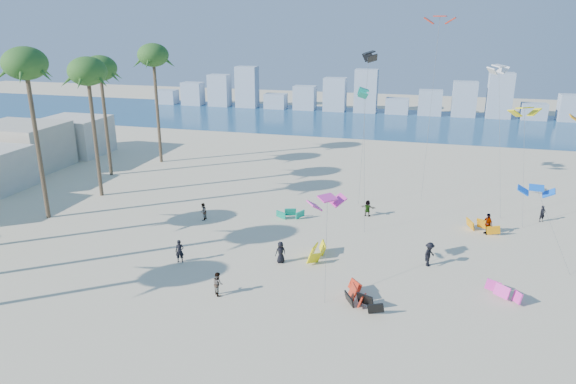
# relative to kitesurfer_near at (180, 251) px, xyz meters

# --- Properties ---
(ground) EXTENTS (220.00, 220.00, 0.00)m
(ground) POSITION_rel_kitesurfer_near_xyz_m (4.10, -10.48, -0.90)
(ground) COLOR beige
(ground) RESTS_ON ground
(ocean) EXTENTS (220.00, 220.00, 0.00)m
(ocean) POSITION_rel_kitesurfer_near_xyz_m (4.10, 61.52, -0.89)
(ocean) COLOR navy
(ocean) RESTS_ON ground
(kitesurfer_near) EXTENTS (0.76, 0.61, 1.79)m
(kitesurfer_near) POSITION_rel_kitesurfer_near_xyz_m (0.00, 0.00, 0.00)
(kitesurfer_near) COLOR black
(kitesurfer_near) RESTS_ON ground
(kitesurfer_mid) EXTENTS (1.00, 1.00, 1.64)m
(kitesurfer_mid) POSITION_rel_kitesurfer_near_xyz_m (4.71, -3.90, -0.08)
(kitesurfer_mid) COLOR gray
(kitesurfer_mid) RESTS_ON ground
(kitesurfers_far) EXTENTS (30.91, 15.11, 1.90)m
(kitesurfers_far) POSITION_rel_kitesurfer_near_xyz_m (14.34, 8.35, -0.02)
(kitesurfers_far) COLOR black
(kitesurfers_far) RESTS_ON ground
(grounded_kites) EXTENTS (20.46, 17.81, 0.99)m
(grounded_kites) POSITION_rel_kitesurfer_near_xyz_m (15.19, 3.91, -0.43)
(grounded_kites) COLOR red
(grounded_kites) RESTS_ON ground
(flying_kites) EXTENTS (22.46, 27.98, 18.50)m
(flying_kites) POSITION_rel_kitesurfer_near_xyz_m (18.51, 15.95, 10.93)
(flying_kites) COLOR #F636BA
(flying_kites) RESTS_ON ground
(palm_row) EXTENTS (7.13, 44.80, 15.56)m
(palm_row) POSITION_rel_kitesurfer_near_xyz_m (-16.47, 5.69, 11.25)
(palm_row) COLOR brown
(palm_row) RESTS_ON ground
(distant_skyline) EXTENTS (85.00, 3.00, 8.40)m
(distant_skyline) POSITION_rel_kitesurfer_near_xyz_m (2.91, 71.52, 2.19)
(distant_skyline) COLOR #9EADBF
(distant_skyline) RESTS_ON ground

